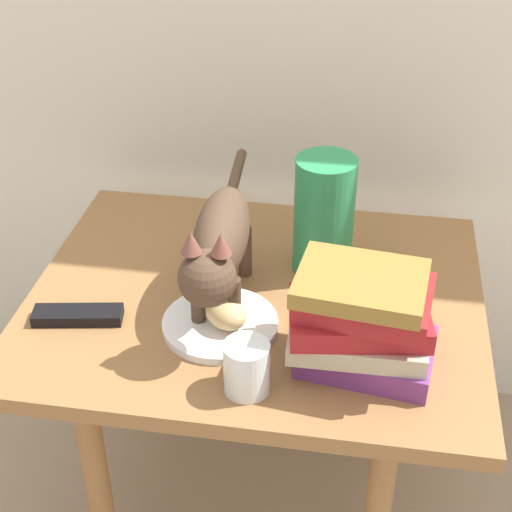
# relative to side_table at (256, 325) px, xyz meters

# --- Properties ---
(ground_plane) EXTENTS (6.00, 6.00, 0.00)m
(ground_plane) POSITION_rel_side_table_xyz_m (0.00, 0.00, -0.48)
(ground_plane) COLOR gray
(side_table) EXTENTS (0.80, 0.65, 0.55)m
(side_table) POSITION_rel_side_table_xyz_m (0.00, 0.00, 0.00)
(side_table) COLOR olive
(side_table) RESTS_ON ground
(plate) EXTENTS (0.19, 0.19, 0.01)m
(plate) POSITION_rel_side_table_xyz_m (-0.04, -0.10, 0.08)
(plate) COLOR white
(plate) RESTS_ON side_table
(bread_roll) EXTENTS (0.10, 0.10, 0.05)m
(bread_roll) POSITION_rel_side_table_xyz_m (-0.03, -0.11, 0.11)
(bread_roll) COLOR #E0BC7A
(bread_roll) RESTS_ON plate
(cat) EXTENTS (0.11, 0.48, 0.23)m
(cat) POSITION_rel_side_table_xyz_m (-0.05, -0.05, 0.21)
(cat) COLOR #4C3828
(cat) RESTS_ON side_table
(book_stack) EXTENTS (0.24, 0.18, 0.17)m
(book_stack) POSITION_rel_side_table_xyz_m (0.19, -0.16, 0.16)
(book_stack) COLOR #72337A
(book_stack) RESTS_ON side_table
(green_vase) EXTENTS (0.11, 0.11, 0.22)m
(green_vase) POSITION_rel_side_table_xyz_m (0.11, 0.10, 0.18)
(green_vase) COLOR #288C51
(green_vase) RESTS_ON side_table
(candle_jar) EXTENTS (0.07, 0.07, 0.08)m
(candle_jar) POSITION_rel_side_table_xyz_m (0.03, -0.24, 0.11)
(candle_jar) COLOR silver
(candle_jar) RESTS_ON side_table
(tv_remote) EXTENTS (0.16, 0.07, 0.02)m
(tv_remote) POSITION_rel_side_table_xyz_m (-0.29, -0.12, 0.08)
(tv_remote) COLOR black
(tv_remote) RESTS_ON side_table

